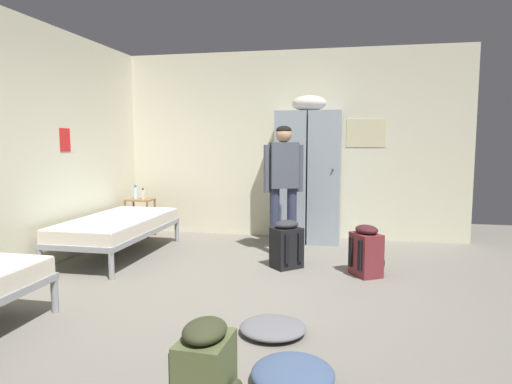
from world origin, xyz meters
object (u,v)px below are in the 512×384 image
at_px(water_bottle, 135,193).
at_px(backpack_black, 286,245).
at_px(bed_left_rear, 118,226).
at_px(clothes_pile_denim, 293,374).
at_px(shelf_unit, 140,214).
at_px(locker_bank, 308,174).
at_px(backpack_maroon, 367,252).
at_px(person_traveler, 283,177).
at_px(backpack_olive, 207,376).
at_px(clothes_pile_grey, 273,328).
at_px(lotion_bottle, 143,194).

height_order(water_bottle, backpack_black, water_bottle).
bearing_deg(bed_left_rear, clothes_pile_denim, -45.71).
bearing_deg(shelf_unit, locker_bank, 4.07).
bearing_deg(clothes_pile_denim, water_bottle, 127.22).
bearing_deg(clothes_pile_denim, backpack_maroon, 77.90).
bearing_deg(clothes_pile_denim, locker_bank, 93.96).
distance_m(person_traveler, backpack_olive, 3.70).
relative_size(locker_bank, backpack_olive, 3.76).
height_order(person_traveler, backpack_olive, person_traveler).
relative_size(locker_bank, person_traveler, 1.27).
xyz_separation_m(person_traveler, clothes_pile_grey, (0.28, -2.48, -0.93)).
xyz_separation_m(backpack_maroon, backpack_black, (-0.89, 0.14, 0.00)).
bearing_deg(backpack_black, locker_bank, 85.41).
height_order(backpack_black, clothes_pile_grey, backpack_black).
xyz_separation_m(locker_bank, person_traveler, (-0.24, -0.76, 0.01)).
bearing_deg(backpack_black, backpack_maroon, -8.70).
distance_m(water_bottle, backpack_maroon, 3.66).
distance_m(water_bottle, backpack_black, 2.80).
height_order(bed_left_rear, clothes_pile_denim, bed_left_rear).
relative_size(shelf_unit, clothes_pile_grey, 1.14).
relative_size(shelf_unit, backpack_olive, 1.04).
xyz_separation_m(shelf_unit, water_bottle, (-0.08, 0.02, 0.32)).
height_order(water_bottle, clothes_pile_grey, water_bottle).
relative_size(locker_bank, shelf_unit, 3.63).
height_order(person_traveler, lotion_bottle, person_traveler).
bearing_deg(clothes_pile_grey, bed_left_rear, 140.15).
relative_size(backpack_olive, clothes_pile_denim, 1.06).
distance_m(person_traveler, backpack_maroon, 1.48).
relative_size(locker_bank, lotion_bottle, 12.26).
distance_m(clothes_pile_denim, clothes_pile_grey, 0.71).
bearing_deg(bed_left_rear, lotion_bottle, 99.21).
xyz_separation_m(clothes_pile_denim, clothes_pile_grey, (-0.23, 0.67, -0.02)).
height_order(person_traveler, water_bottle, person_traveler).
distance_m(backpack_olive, clothes_pile_denim, 0.64).
distance_m(shelf_unit, lotion_bottle, 0.31).
height_order(backpack_olive, backpack_maroon, same).
bearing_deg(backpack_olive, lotion_bottle, 119.15).
relative_size(lotion_bottle, backpack_maroon, 0.31).
relative_size(person_traveler, lotion_bottle, 9.64).
distance_m(lotion_bottle, backpack_black, 2.64).
bearing_deg(backpack_black, shelf_unit, 152.38).
bearing_deg(bed_left_rear, water_bottle, 105.75).
height_order(water_bottle, backpack_maroon, water_bottle).
bearing_deg(backpack_olive, bed_left_rear, 125.04).
bearing_deg(person_traveler, locker_bank, 72.18).
bearing_deg(locker_bank, backpack_olive, -91.35).
xyz_separation_m(bed_left_rear, person_traveler, (2.01, 0.57, 0.60)).
bearing_deg(backpack_black, bed_left_rear, 177.35).
height_order(bed_left_rear, backpack_black, backpack_black).
bearing_deg(person_traveler, shelf_unit, 165.50).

